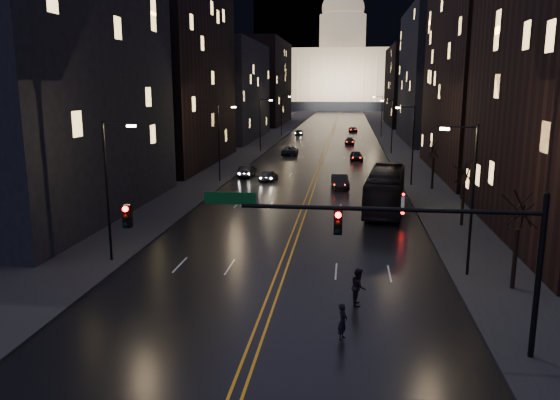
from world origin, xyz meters
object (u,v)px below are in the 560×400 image
(bus, at_px, (385,190))
(oncoming_car_a, at_px, (268,175))
(receding_car_a, at_px, (340,181))
(traffic_signal, at_px, (397,236))
(oncoming_car_b, at_px, (247,171))
(pedestrian_b, at_px, (359,287))
(pedestrian_a, at_px, (343,322))

(bus, distance_m, oncoming_car_a, 18.71)
(receding_car_a, bearing_deg, traffic_signal, -93.08)
(oncoming_car_b, bearing_deg, pedestrian_b, 111.94)
(bus, bearing_deg, oncoming_car_a, 139.69)
(oncoming_car_a, distance_m, pedestrian_a, 41.45)
(traffic_signal, relative_size, oncoming_car_b, 4.01)
(oncoming_car_b, xyz_separation_m, pedestrian_b, (13.05, -39.11, 0.26))
(traffic_signal, bearing_deg, receding_car_a, 94.28)
(oncoming_car_b, xyz_separation_m, receding_car_a, (11.58, -6.34, 0.05))
(receding_car_a, relative_size, pedestrian_a, 2.76)
(bus, bearing_deg, receding_car_a, 119.52)
(bus, distance_m, receding_car_a, 10.97)
(bus, height_order, pedestrian_a, bus)
(traffic_signal, height_order, receding_car_a, traffic_signal)
(oncoming_car_a, distance_m, receding_car_a, 9.23)
(oncoming_car_b, relative_size, pedestrian_a, 2.59)
(traffic_signal, height_order, oncoming_car_a, traffic_signal)
(receding_car_a, xyz_separation_m, pedestrian_b, (1.47, -32.78, 0.22))
(traffic_signal, xyz_separation_m, receding_car_a, (-2.83, 37.78, -4.35))
(traffic_signal, relative_size, pedestrian_b, 8.87)
(oncoming_car_a, distance_m, oncoming_car_b, 4.12)
(traffic_signal, bearing_deg, pedestrian_b, 105.18)
(oncoming_car_b, distance_m, receding_car_a, 13.20)
(oncoming_car_b, relative_size, receding_car_a, 0.94)
(oncoming_car_a, bearing_deg, oncoming_car_b, -34.63)
(oncoming_car_b, bearing_deg, oncoming_car_a, 141.81)
(oncoming_car_b, xyz_separation_m, pedestrian_a, (12.29, -43.16, 0.12))
(bus, relative_size, pedestrian_a, 7.84)
(pedestrian_a, bearing_deg, receding_car_a, 18.07)
(oncoming_car_a, height_order, oncoming_car_b, oncoming_car_b)
(pedestrian_a, xyz_separation_m, pedestrian_b, (0.76, 4.04, 0.14))
(oncoming_car_b, bearing_deg, bus, 137.46)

